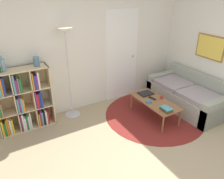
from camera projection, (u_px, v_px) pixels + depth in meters
name	position (u px, v px, depth m)	size (l,w,h in m)	color
ground_plane	(165.00, 173.00, 3.24)	(14.00, 14.00, 0.00)	tan
wall_back	(92.00, 49.00, 4.60)	(7.41, 0.11, 2.60)	silver
wall_right	(211.00, 48.00, 4.62)	(0.08, 5.44, 2.60)	silver
rug	(154.00, 114.00, 4.69)	(2.08, 2.08, 0.01)	maroon
bookshelf	(22.00, 102.00, 4.04)	(1.00, 0.34, 1.20)	beige
floor_lamp	(67.00, 49.00, 4.06)	(0.32, 0.32, 1.83)	#B7B7BC
couch	(188.00, 95.00, 4.91)	(0.87, 1.74, 0.75)	gray
coffee_table	(155.00, 102.00, 4.45)	(0.51, 1.10, 0.39)	brown
laptop	(146.00, 93.00, 4.71)	(0.30, 0.24, 0.02)	black
bowl	(149.00, 102.00, 4.36)	(0.11, 0.11, 0.04)	teal
book_stack_on_table	(166.00, 109.00, 4.07)	(0.16, 0.23, 0.08)	#B21E23
cup	(162.00, 97.00, 4.50)	(0.06, 0.06, 0.07)	#A33D33
remote	(152.00, 98.00, 4.51)	(0.08, 0.18, 0.02)	black
bottle_right	(3.00, 65.00, 3.63)	(0.07, 0.07, 0.28)	#6B93A3
vase_on_shelf	(36.00, 61.00, 3.90)	(0.11, 0.11, 0.17)	slate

